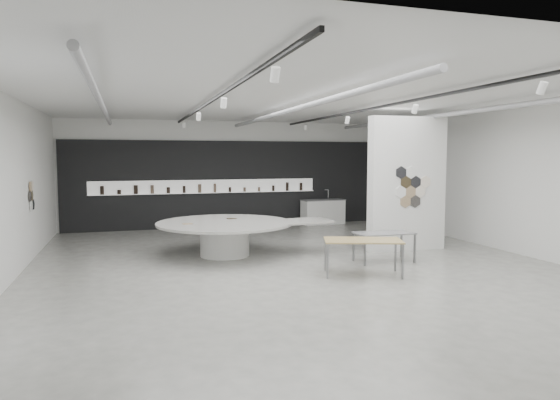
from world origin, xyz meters
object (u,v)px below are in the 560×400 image
object	(u,v)px
sample_table_wood	(363,242)
kitchen_counter	(323,212)
partition_column	(407,184)
sample_table_stone	(384,235)
display_island	(228,234)

from	to	relation	value
sample_table_wood	kitchen_counter	world-z (taller)	kitchen_counter
partition_column	sample_table_stone	size ratio (longest dim) A/B	2.58
sample_table_wood	sample_table_stone	size ratio (longest dim) A/B	1.30
display_island	kitchen_counter	world-z (taller)	kitchen_counter
display_island	kitchen_counter	distance (m)	6.70
sample_table_stone	kitchen_counter	world-z (taller)	kitchen_counter
partition_column	display_island	bearing A→B (deg)	172.35
sample_table_stone	kitchen_counter	xyz separation A→B (m)	(1.14, 6.72, -0.19)
partition_column	sample_table_stone	world-z (taller)	partition_column
partition_column	kitchen_counter	distance (m)	5.68
display_island	sample_table_wood	size ratio (longest dim) A/B	2.60
partition_column	sample_table_wood	bearing A→B (deg)	-136.98
sample_table_wood	kitchen_counter	size ratio (longest dim) A/B	1.07
sample_table_wood	kitchen_counter	bearing A→B (deg)	74.00
display_island	sample_table_stone	size ratio (longest dim) A/B	3.37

